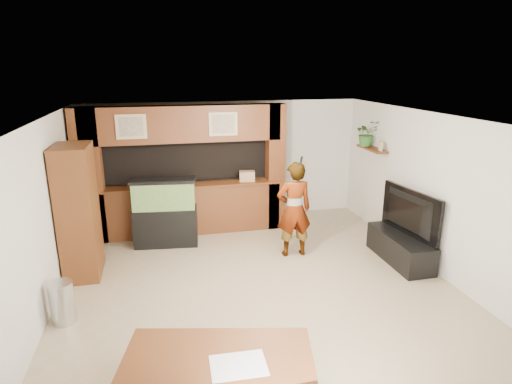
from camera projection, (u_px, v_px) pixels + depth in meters
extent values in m
plane|color=tan|center=(258.00, 285.00, 6.74)|extent=(6.50, 6.50, 0.00)
plane|color=white|center=(258.00, 119.00, 6.00)|extent=(6.50, 6.50, 0.00)
plane|color=beige|center=(224.00, 161.00, 9.41)|extent=(6.00, 0.00, 6.00)
plane|color=beige|center=(40.00, 223.00, 5.72)|extent=(0.00, 6.50, 6.50)
plane|color=beige|center=(435.00, 194.00, 7.02)|extent=(0.00, 6.50, 6.50)
cube|color=brown|center=(187.00, 210.00, 8.69)|extent=(3.80, 0.35, 1.00)
cube|color=brown|center=(186.00, 186.00, 8.55)|extent=(3.80, 0.43, 0.04)
cube|color=brown|center=(183.00, 124.00, 8.20)|extent=(3.80, 0.35, 0.70)
cube|color=brown|center=(89.00, 177.00, 8.08)|extent=(0.50, 0.35, 2.60)
cube|color=brown|center=(275.00, 167.00, 8.87)|extent=(0.35, 0.35, 2.60)
cube|color=black|center=(183.00, 159.00, 8.94)|extent=(4.20, 0.45, 0.85)
cube|color=tan|center=(131.00, 127.00, 7.81)|extent=(0.55, 0.03, 0.45)
cube|color=tan|center=(131.00, 127.00, 7.79)|extent=(0.43, 0.01, 0.35)
cube|color=tan|center=(223.00, 124.00, 8.18)|extent=(0.55, 0.03, 0.45)
cube|color=tan|center=(223.00, 124.00, 8.16)|extent=(0.43, 0.01, 0.35)
cylinder|color=black|center=(53.00, 163.00, 6.50)|extent=(0.04, 0.25, 0.25)
cylinder|color=white|center=(55.00, 163.00, 6.50)|extent=(0.01, 0.21, 0.21)
cube|color=brown|center=(372.00, 149.00, 8.70)|extent=(0.25, 0.90, 0.04)
cube|color=brown|center=(78.00, 212.00, 6.82)|extent=(0.54, 0.88, 2.15)
cylinder|color=#B2B2B7|center=(62.00, 303.00, 5.69)|extent=(0.32, 0.32, 0.58)
cube|color=black|center=(166.00, 226.00, 8.17)|extent=(1.19, 0.44, 0.74)
cube|color=#2E7442|center=(164.00, 195.00, 7.99)|extent=(1.14, 0.41, 0.51)
cube|color=black|center=(163.00, 180.00, 7.91)|extent=(1.19, 0.44, 0.06)
cube|color=black|center=(400.00, 248.00, 7.52)|extent=(0.53, 1.45, 0.48)
imported|color=black|center=(404.00, 213.00, 7.34)|extent=(0.37, 1.42, 0.81)
cube|color=tan|center=(381.00, 146.00, 8.35)|extent=(0.04, 0.14, 0.18)
imported|color=#2C5C25|center=(367.00, 133.00, 8.81)|extent=(0.51, 0.45, 0.53)
imported|color=#987253|center=(294.00, 210.00, 7.59)|extent=(0.64, 0.43, 1.73)
cylinder|color=black|center=(301.00, 161.00, 7.20)|extent=(0.04, 0.10, 0.17)
cube|color=silver|center=(238.00, 365.00, 3.97)|extent=(0.53, 0.40, 0.01)
cube|color=#A27958|center=(247.00, 176.00, 8.78)|extent=(0.34, 0.26, 0.21)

